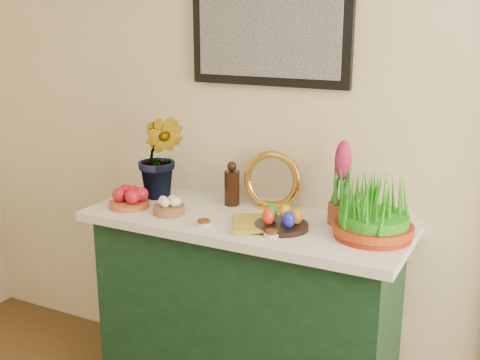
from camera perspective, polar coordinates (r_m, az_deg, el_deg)
name	(u,v)px	position (r m, az deg, el deg)	size (l,w,h in m)	color
sideboard	(245,315)	(2.77, 0.48, -12.70)	(1.30, 0.45, 0.85)	#143822
tablecloth	(245,222)	(2.59, 0.50, -4.00)	(1.40, 0.55, 0.04)	silver
hyacinth_green	(160,143)	(2.82, -7.58, 3.50)	(0.27, 0.23, 0.53)	#1D781D
apple_bowl	(129,199)	(2.76, -10.48, -1.76)	(0.23, 0.23, 0.09)	#AE542D
garlic_basket	(169,207)	(2.64, -6.78, -2.53)	(0.15, 0.15, 0.08)	olive
vinegar_cruet	(232,186)	(2.73, -0.77, -0.56)	(0.07, 0.07, 0.20)	black
mirror	(272,181)	(2.68, 3.06, -0.09)	(0.27, 0.09, 0.26)	gold
book	(233,223)	(2.48, -0.71, -4.09)	(0.15, 0.22, 0.03)	gold
spice_dish_left	(204,223)	(2.49, -3.46, -4.10)	(0.06, 0.06, 0.03)	silver
spice_dish_right	(272,234)	(2.37, 3.01, -5.14)	(0.06, 0.06, 0.03)	silver
egg_plate	(282,221)	(2.45, 3.98, -3.91)	(0.29, 0.29, 0.09)	black
hyacinth_pink	(342,187)	(2.50, 9.63, -0.65)	(0.11, 0.11, 0.35)	brown
wheatgrass_sabzeh	(374,210)	(2.39, 12.60, -2.76)	(0.31, 0.31, 0.26)	maroon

